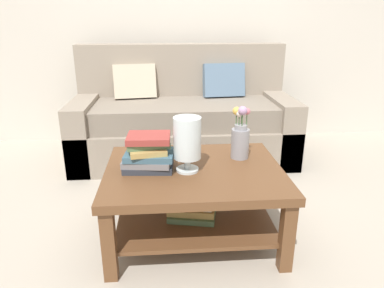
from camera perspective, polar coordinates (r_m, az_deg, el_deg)
ground_plane at (r=2.65m, az=1.67°, el=-9.74°), size 10.00×10.00×0.00m
back_wall at (r=3.95m, az=-0.82°, el=20.44°), size 6.40×0.12×2.70m
couch at (r=3.44m, az=-1.43°, el=3.90°), size 2.04×0.90×1.06m
coffee_table at (r=2.15m, az=0.29°, el=-7.22°), size 1.04×0.82×0.46m
book_stack_main at (r=2.07m, az=-7.06°, el=-1.51°), size 0.31×0.24×0.21m
glass_hurricane_vase at (r=1.99m, az=-0.77°, el=0.68°), size 0.16×0.16×0.32m
flower_pitcher at (r=2.22m, az=7.81°, el=1.21°), size 0.11×0.11×0.34m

